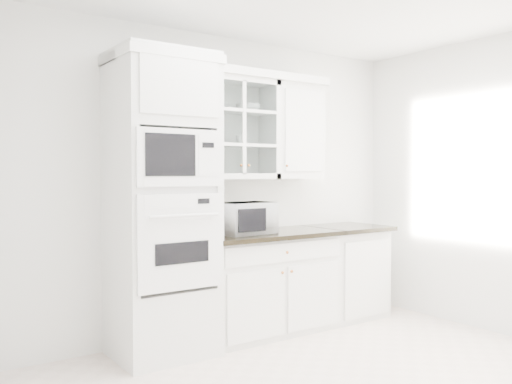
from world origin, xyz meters
TOP-DOWN VIEW (x-y plane):
  - room_shell at (0.00, 0.43)m, footprint 4.00×3.50m
  - oven_column at (-0.75, 1.42)m, footprint 0.76×0.68m
  - base_cabinet_run at (0.28, 1.45)m, footprint 1.32×0.67m
  - extra_base_cabinet at (1.28, 1.45)m, footprint 0.72×0.67m
  - upper_cabinet_glass at (0.03, 1.58)m, footprint 0.80×0.33m
  - upper_cabinet_solid at (0.71, 1.58)m, footprint 0.55×0.33m
  - crown_molding at (-0.07, 1.56)m, footprint 2.14×0.38m
  - countertop_microwave at (0.03, 1.41)m, footprint 0.50×0.43m
  - bowl_a at (-0.14, 1.59)m, footprint 0.24×0.24m
  - bowl_b at (0.18, 1.58)m, footprint 0.25×0.25m
  - cup_a at (-0.16, 1.59)m, footprint 0.14×0.14m
  - cup_b at (0.11, 1.59)m, footprint 0.12×0.12m

SIDE VIEW (x-z plane):
  - base_cabinet_run at x=0.28m, z-range 0.00..0.92m
  - extra_base_cabinet at x=1.28m, z-range 0.00..0.92m
  - countertop_microwave at x=0.03m, z-range 0.92..1.20m
  - oven_column at x=-0.75m, z-range 0.00..2.40m
  - cup_a at x=-0.16m, z-range 1.71..1.80m
  - cup_b at x=0.11m, z-range 1.71..1.80m
  - room_shell at x=0.00m, z-range 0.43..3.13m
  - upper_cabinet_glass at x=0.03m, z-range 1.40..2.30m
  - upper_cabinet_solid at x=0.71m, z-range 1.40..2.30m
  - bowl_a at x=-0.14m, z-range 2.01..2.06m
  - bowl_b at x=0.18m, z-range 2.01..2.08m
  - crown_molding at x=-0.07m, z-range 2.30..2.37m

